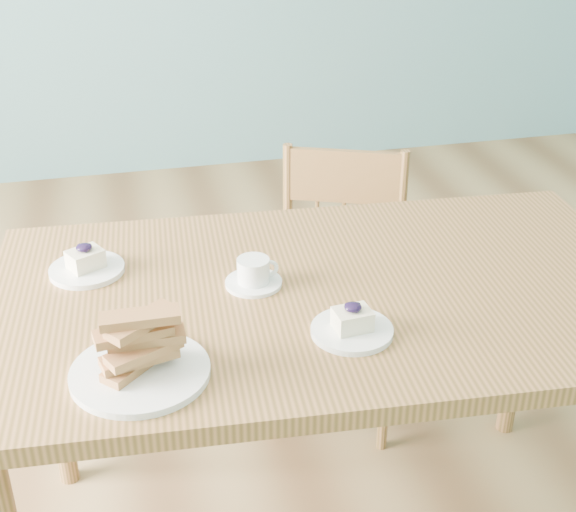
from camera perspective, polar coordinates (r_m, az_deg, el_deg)
The scene contains 6 objects.
dining_table at distance 1.74m, azimuth 2.67°, elevation -4.46°, with size 1.47×0.90×0.76m.
dining_chair at distance 2.37m, azimuth 3.56°, elevation -2.40°, with size 0.48×0.47×0.81m.
cheesecake_plate_near at distance 1.55m, azimuth 4.58°, elevation -4.97°, with size 0.16×0.16×0.07m.
cheesecake_plate_far at distance 1.81m, azimuth -14.15°, elevation -0.63°, with size 0.16×0.16×0.07m.
coffee_cup at distance 1.70m, azimuth -2.44°, elevation -1.28°, with size 0.12×0.12×0.06m.
biscotti_plate at distance 1.44m, azimuth -10.60°, elevation -6.92°, with size 0.25×0.25×0.13m.
Camera 1 is at (-0.24, -1.55, 1.62)m, focal length 50.00 mm.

